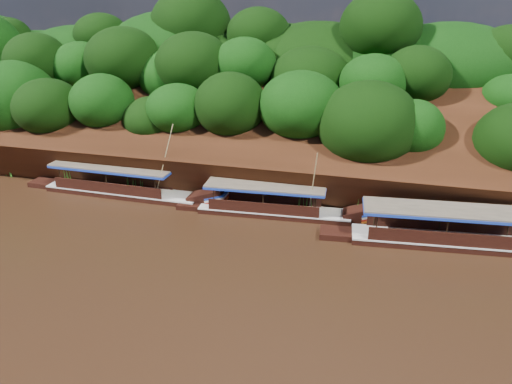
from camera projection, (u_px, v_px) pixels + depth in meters
ground at (254, 265)px, 32.73m from camera, size 160.00×160.00×0.00m
riverbank at (311, 142)px, 52.32m from camera, size 120.00×30.06×19.40m
boat_0 at (468, 238)px, 34.83m from camera, size 17.01×3.96×7.17m
boat_1 at (284, 209)px, 39.66m from camera, size 14.47×3.18×6.29m
boat_2 at (132, 190)px, 43.33m from camera, size 16.73×2.89×7.12m
reeds at (248, 194)px, 41.64m from camera, size 49.90×2.43×2.03m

